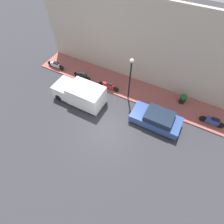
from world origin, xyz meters
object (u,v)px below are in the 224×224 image
object	(u,v)px
parked_car	(156,119)
motorcycle_red	(109,85)
scooter_silver	(56,65)
motorcycle_blue	(212,121)
potted_plant	(183,98)
delivery_van	(80,93)
streetlamp	(130,74)
motorcycle_black	(82,76)

from	to	relation	value
parked_car	motorcycle_red	bearing A→B (deg)	72.62
parked_car	scooter_silver	world-z (taller)	parked_car
motorcycle_blue	potted_plant	distance (m)	2.90
delivery_van	motorcycle_red	distance (m)	2.86
streetlamp	potted_plant	distance (m)	5.19
motorcycle_black	parked_car	bearing A→B (deg)	-101.10
motorcycle_blue	motorcycle_red	distance (m)	9.10
delivery_van	scooter_silver	distance (m)	5.38
parked_car	motorcycle_blue	size ratio (longest dim) A/B	2.06
parked_car	motorcycle_black	size ratio (longest dim) A/B	2.06
scooter_silver	motorcycle_black	bearing A→B (deg)	-91.87
streetlamp	potted_plant	world-z (taller)	streetlamp
motorcycle_red	motorcycle_blue	bearing A→B (deg)	-87.97
scooter_silver	potted_plant	distance (m)	12.82
parked_car	streetlamp	xyz separation A→B (m)	(1.48, 3.10, 2.12)
potted_plant	delivery_van	bearing A→B (deg)	116.26
scooter_silver	parked_car	bearing A→B (deg)	-98.43
streetlamp	motorcycle_black	bearing A→B (deg)	88.81
potted_plant	scooter_silver	bearing A→B (deg)	96.53
parked_car	motorcycle_red	world-z (taller)	parked_car
scooter_silver	streetlamp	xyz separation A→B (m)	(-0.21, -8.32, 2.25)
parked_car	motorcycle_blue	xyz separation A→B (m)	(1.93, -3.94, -0.11)
delivery_van	streetlamp	bearing A→B (deg)	-57.55
delivery_van	parked_car	bearing A→B (deg)	-83.30
delivery_van	motorcycle_black	world-z (taller)	delivery_van
scooter_silver	motorcycle_black	xyz separation A→B (m)	(-0.11, -3.35, 0.02)
scooter_silver	streetlamp	world-z (taller)	streetlamp
motorcycle_blue	potted_plant	xyz separation A→B (m)	(1.22, 2.63, 0.08)
streetlamp	parked_car	bearing A→B (deg)	-115.52
delivery_van	streetlamp	xyz separation A→B (m)	(2.26, -3.55, 1.83)
motorcycle_red	streetlamp	xyz separation A→B (m)	(-0.13, -2.05, 2.25)
scooter_silver	potted_plant	bearing A→B (deg)	-83.47
motorcycle_black	streetlamp	world-z (taller)	streetlamp
delivery_van	streetlamp	size ratio (longest dim) A/B	1.10
parked_car	delivery_van	distance (m)	6.70
parked_car	delivery_van	xyz separation A→B (m)	(-0.78, 6.65, 0.30)
motorcycle_black	potted_plant	world-z (taller)	potted_plant
streetlamp	delivery_van	bearing A→B (deg)	122.45
motorcycle_blue	motorcycle_black	world-z (taller)	motorcycle_black
delivery_van	potted_plant	distance (m)	8.89
parked_car	delivery_van	world-z (taller)	delivery_van
scooter_silver	motorcycle_blue	bearing A→B (deg)	-89.10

